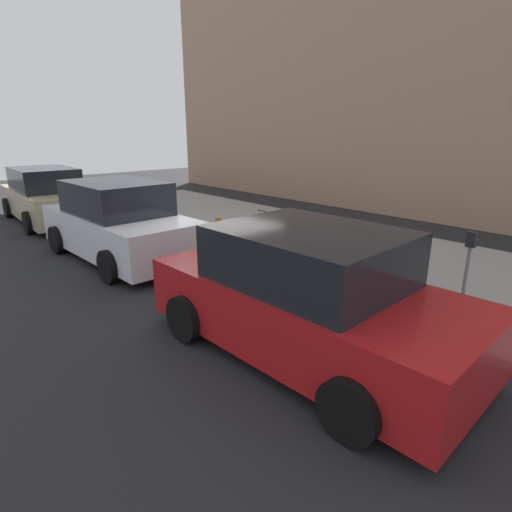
{
  "coord_description": "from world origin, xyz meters",
  "views": [
    {
      "loc": [
        -7.23,
        5.09,
        2.76
      ],
      "look_at": [
        -1.78,
        0.18,
        0.49
      ],
      "focal_mm": 28.73,
      "sensor_mm": 36.0,
      "label": 1
    }
  ],
  "objects_px": {
    "parked_car_white_1": "(118,223)",
    "suitcase_navy_1": "(349,270)",
    "bollard_post": "(219,232)",
    "suitcase_maroon_0": "(374,275)",
    "suitcase_red_2": "(326,262)",
    "suitcase_silver_5": "(264,243)",
    "parked_car_red_0": "(307,296)",
    "suitcase_black_4": "(283,252)",
    "parking_meter": "(468,262)",
    "suitcase_teal_3": "(302,258)",
    "parked_car_beige_2": "(47,197)",
    "fire_hydrant": "(241,235)"
  },
  "relations": [
    {
      "from": "suitcase_red_2",
      "to": "parked_car_red_0",
      "type": "xyz_separation_m",
      "value": [
        -1.28,
        1.99,
        0.28
      ]
    },
    {
      "from": "fire_hydrant",
      "to": "parked_car_white_1",
      "type": "bearing_deg",
      "value": 47.99
    },
    {
      "from": "suitcase_silver_5",
      "to": "parked_car_red_0",
      "type": "relative_size",
      "value": 0.24
    },
    {
      "from": "parked_car_beige_2",
      "to": "parked_car_white_1",
      "type": "bearing_deg",
      "value": 180.0
    },
    {
      "from": "parked_car_red_0",
      "to": "suitcase_black_4",
      "type": "bearing_deg",
      "value": -40.19
    },
    {
      "from": "parking_meter",
      "to": "fire_hydrant",
      "type": "bearing_deg",
      "value": 3.04
    },
    {
      "from": "bollard_post",
      "to": "suitcase_teal_3",
      "type": "bearing_deg",
      "value": -177.93
    },
    {
      "from": "suitcase_navy_1",
      "to": "suitcase_silver_5",
      "type": "xyz_separation_m",
      "value": [
        2.1,
        0.03,
        0.06
      ]
    },
    {
      "from": "fire_hydrant",
      "to": "parked_car_red_0",
      "type": "xyz_separation_m",
      "value": [
        -3.68,
        2.01,
        0.24
      ]
    },
    {
      "from": "bollard_post",
      "to": "parked_car_white_1",
      "type": "bearing_deg",
      "value": 57.51
    },
    {
      "from": "parked_car_white_1",
      "to": "fire_hydrant",
      "type": "bearing_deg",
      "value": -132.01
    },
    {
      "from": "bollard_post",
      "to": "parked_car_white_1",
      "type": "distance_m",
      "value": 2.22
    },
    {
      "from": "suitcase_navy_1",
      "to": "suitcase_red_2",
      "type": "height_order",
      "value": "suitcase_red_2"
    },
    {
      "from": "suitcase_teal_3",
      "to": "parked_car_beige_2",
      "type": "height_order",
      "value": "parked_car_beige_2"
    },
    {
      "from": "suitcase_silver_5",
      "to": "suitcase_navy_1",
      "type": "bearing_deg",
      "value": -179.13
    },
    {
      "from": "bollard_post",
      "to": "parked_car_white_1",
      "type": "xyz_separation_m",
      "value": [
        1.18,
        1.86,
        0.3
      ]
    },
    {
      "from": "suitcase_maroon_0",
      "to": "bollard_post",
      "type": "xyz_separation_m",
      "value": [
        4.0,
        0.18,
        0.03
      ]
    },
    {
      "from": "suitcase_red_2",
      "to": "parking_meter",
      "type": "xyz_separation_m",
      "value": [
        -2.3,
        -0.27,
        0.48
      ]
    },
    {
      "from": "bollard_post",
      "to": "parked_car_white_1",
      "type": "relative_size",
      "value": 0.16
    },
    {
      "from": "bollard_post",
      "to": "parking_meter",
      "type": "xyz_separation_m",
      "value": [
        -5.33,
        -0.4,
        0.47
      ]
    },
    {
      "from": "suitcase_maroon_0",
      "to": "suitcase_red_2",
      "type": "relative_size",
      "value": 0.96
    },
    {
      "from": "suitcase_red_2",
      "to": "suitcase_black_4",
      "type": "relative_size",
      "value": 1.22
    },
    {
      "from": "parked_car_beige_2",
      "to": "suitcase_navy_1",
      "type": "bearing_deg",
      "value": -168.5
    },
    {
      "from": "suitcase_red_2",
      "to": "parking_meter",
      "type": "bearing_deg",
      "value": -173.26
    },
    {
      "from": "parking_meter",
      "to": "parked_car_red_0",
      "type": "bearing_deg",
      "value": 65.64
    },
    {
      "from": "suitcase_maroon_0",
      "to": "parked_car_beige_2",
      "type": "distance_m",
      "value": 10.57
    },
    {
      "from": "suitcase_black_4",
      "to": "parked_car_white_1",
      "type": "distance_m",
      "value": 3.74
    },
    {
      "from": "parked_car_white_1",
      "to": "parked_car_beige_2",
      "type": "height_order",
      "value": "parked_car_white_1"
    },
    {
      "from": "suitcase_silver_5",
      "to": "parking_meter",
      "type": "bearing_deg",
      "value": -175.97
    },
    {
      "from": "suitcase_navy_1",
      "to": "suitcase_teal_3",
      "type": "bearing_deg",
      "value": 3.69
    },
    {
      "from": "suitcase_maroon_0",
      "to": "suitcase_navy_1",
      "type": "bearing_deg",
      "value": 2.33
    },
    {
      "from": "suitcase_red_2",
      "to": "suitcase_maroon_0",
      "type": "bearing_deg",
      "value": -177.18
    },
    {
      "from": "suitcase_red_2",
      "to": "parked_car_white_1",
      "type": "relative_size",
      "value": 0.22
    },
    {
      "from": "suitcase_red_2",
      "to": "suitcase_teal_3",
      "type": "bearing_deg",
      "value": 4.05
    },
    {
      "from": "suitcase_black_4",
      "to": "parking_meter",
      "type": "relative_size",
      "value": 0.63
    },
    {
      "from": "suitcase_black_4",
      "to": "parking_meter",
      "type": "distance_m",
      "value": 3.42
    },
    {
      "from": "suitcase_navy_1",
      "to": "parking_meter",
      "type": "xyz_separation_m",
      "value": [
        -1.81,
        -0.24,
        0.52
      ]
    },
    {
      "from": "parked_car_white_1",
      "to": "suitcase_navy_1",
      "type": "bearing_deg",
      "value": -156.82
    },
    {
      "from": "suitcase_navy_1",
      "to": "parking_meter",
      "type": "height_order",
      "value": "parking_meter"
    },
    {
      "from": "suitcase_black_4",
      "to": "parked_car_beige_2",
      "type": "height_order",
      "value": "parked_car_beige_2"
    },
    {
      "from": "suitcase_red_2",
      "to": "parked_car_red_0",
      "type": "bearing_deg",
      "value": 122.82
    },
    {
      "from": "suitcase_maroon_0",
      "to": "suitcase_black_4",
      "type": "bearing_deg",
      "value": 1.37
    },
    {
      "from": "suitcase_black_4",
      "to": "suitcase_silver_5",
      "type": "xyz_separation_m",
      "value": [
        0.54,
        0.0,
        0.07
      ]
    },
    {
      "from": "parked_car_red_0",
      "to": "suitcase_red_2",
      "type": "bearing_deg",
      "value": -57.18
    },
    {
      "from": "suitcase_silver_5",
      "to": "parked_car_white_1",
      "type": "bearing_deg",
      "value": 37.3
    },
    {
      "from": "suitcase_navy_1",
      "to": "parked_car_red_0",
      "type": "relative_size",
      "value": 0.15
    },
    {
      "from": "suitcase_maroon_0",
      "to": "bollard_post",
      "type": "relative_size",
      "value": 1.31
    },
    {
      "from": "suitcase_red_2",
      "to": "suitcase_silver_5",
      "type": "bearing_deg",
      "value": 0.13
    },
    {
      "from": "suitcase_teal_3",
      "to": "parked_car_beige_2",
      "type": "xyz_separation_m",
      "value": [
        8.88,
        1.95,
        0.34
      ]
    },
    {
      "from": "parked_car_red_0",
      "to": "bollard_post",
      "type": "bearing_deg",
      "value": -23.32
    }
  ]
}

